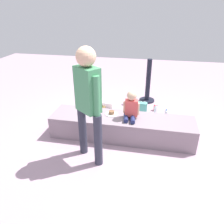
{
  "coord_description": "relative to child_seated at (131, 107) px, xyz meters",
  "views": [
    {
      "loc": [
        0.48,
        -3.27,
        2.15
      ],
      "look_at": [
        -0.11,
        -0.32,
        0.64
      ],
      "focal_mm": 35.1,
      "sensor_mm": 36.0,
      "label": 1
    }
  ],
  "objects": [
    {
      "name": "ground_plane",
      "position": [
        -0.15,
        -0.01,
        -0.6
      ],
      "size": [
        12.0,
        12.0,
        0.0
      ],
      "primitive_type": "plane",
      "color": "#AB8C9E"
    },
    {
      "name": "concrete_ledge",
      "position": [
        -0.15,
        -0.01,
        -0.41
      ],
      "size": [
        2.46,
        0.59,
        0.39
      ],
      "primitive_type": "cube",
      "color": "gray",
      "rests_on": "ground_plane"
    },
    {
      "name": "child_seated",
      "position": [
        0.0,
        0.0,
        0.0
      ],
      "size": [
        0.28,
        0.33,
        0.48
      ],
      "color": "navy",
      "rests_on": "concrete_ledge"
    },
    {
      "name": "adult_standing",
      "position": [
        -0.52,
        -0.68,
        0.41
      ],
      "size": [
        0.42,
        0.37,
        1.68
      ],
      "color": "#2C2F3E",
      "rests_on": "ground_plane"
    },
    {
      "name": "cake_plate",
      "position": [
        -0.34,
        0.06,
        -0.19
      ],
      "size": [
        0.22,
        0.22,
        0.07
      ],
      "color": "white",
      "rests_on": "concrete_ledge"
    },
    {
      "name": "gift_bag",
      "position": [
        0.14,
        0.94,
        -0.47
      ],
      "size": [
        0.2,
        0.11,
        0.3
      ],
      "color": "#59C6B2",
      "rests_on": "ground_plane"
    },
    {
      "name": "railing_post",
      "position": [
        0.2,
        1.66,
        -0.23
      ],
      "size": [
        0.36,
        0.36,
        1.02
      ],
      "color": "black",
      "rests_on": "ground_plane"
    },
    {
      "name": "water_bottle_near_gift",
      "position": [
        0.42,
        1.02,
        -0.51
      ],
      "size": [
        0.06,
        0.06,
        0.21
      ],
      "color": "silver",
      "rests_on": "ground_plane"
    },
    {
      "name": "water_bottle_far_side",
      "position": [
        0.64,
        0.87,
        -0.51
      ],
      "size": [
        0.06,
        0.06,
        0.2
      ],
      "color": "silver",
      "rests_on": "ground_plane"
    },
    {
      "name": "party_cup_red",
      "position": [
        0.42,
        1.18,
        -0.54
      ],
      "size": [
        0.08,
        0.08,
        0.12
      ],
      "primitive_type": "cylinder",
      "color": "red",
      "rests_on": "ground_plane"
    },
    {
      "name": "cake_box_white",
      "position": [
        -0.68,
        1.25,
        -0.55
      ],
      "size": [
        0.38,
        0.35,
        0.11
      ],
      "primitive_type": "cube",
      "rotation": [
        0.0,
        0.0,
        -0.14
      ],
      "color": "white",
      "rests_on": "ground_plane"
    },
    {
      "name": "handbag_black_leather",
      "position": [
        -0.01,
        0.54,
        -0.49
      ],
      "size": [
        0.31,
        0.12,
        0.32
      ],
      "color": "black",
      "rests_on": "ground_plane"
    },
    {
      "name": "handbag_brown_canvas",
      "position": [
        -0.76,
        0.69,
        -0.49
      ],
      "size": [
        0.3,
        0.15,
        0.32
      ],
      "color": "brown",
      "rests_on": "ground_plane"
    }
  ]
}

